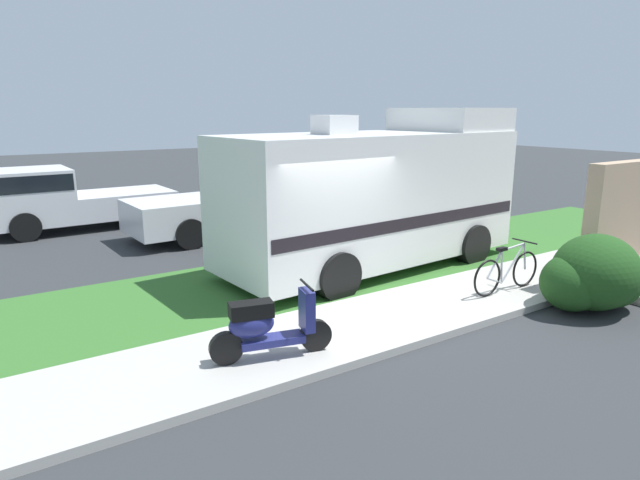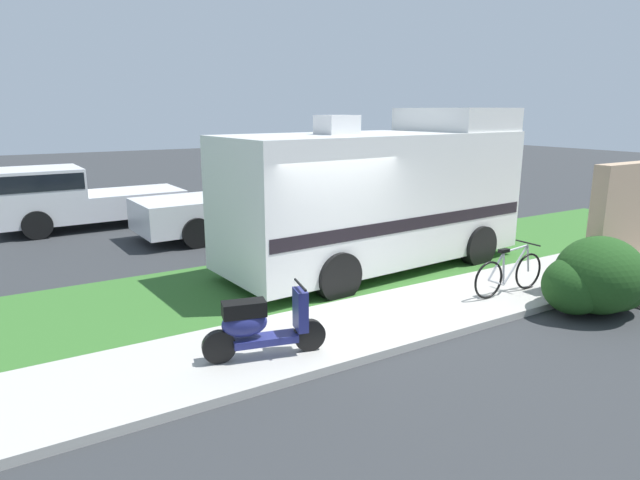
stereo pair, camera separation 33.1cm
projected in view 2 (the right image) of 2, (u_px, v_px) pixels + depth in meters
ground_plane at (342, 302)px, 9.63m from camera, size 80.00×80.00×0.00m
sidewalk at (383, 320)px, 8.62m from camera, size 24.00×2.00×0.12m
grass_strip at (300, 278)px, 10.87m from camera, size 24.00×3.40×0.08m
motorhome_rv at (378, 195)px, 11.29m from camera, size 6.70×2.87×3.36m
scooter at (260, 325)px, 7.10m from camera, size 1.64×0.64×0.97m
bicycle at (509, 273)px, 9.61m from camera, size 1.71×0.52×0.89m
pickup_truck_near at (254, 197)px, 15.08m from camera, size 5.44×2.29×1.78m
pickup_truck_far at (69, 196)px, 15.39m from camera, size 5.13×2.25×1.77m
porch_steps at (631, 241)px, 9.98m from camera, size 2.00×1.26×2.40m
bush_by_porch at (597, 279)px, 8.91m from camera, size 1.81×1.36×1.28m
bottle_green at (612, 261)px, 11.40m from camera, size 0.06×0.06×0.24m
bottle_spare at (564, 265)px, 11.04m from camera, size 0.06×0.06×0.27m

